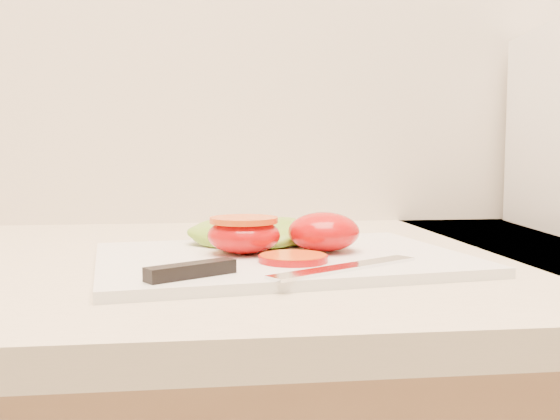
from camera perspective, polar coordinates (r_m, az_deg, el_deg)
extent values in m
cube|color=beige|center=(0.73, 5.70, -5.00)|extent=(3.92, 0.65, 0.03)
cube|color=silver|center=(0.65, 0.11, -4.49)|extent=(0.40, 0.32, 0.01)
ellipsoid|color=#BB0A07|center=(0.66, 4.01, -1.99)|extent=(0.08, 0.08, 0.04)
ellipsoid|color=#BB0A07|center=(0.65, -3.32, -2.32)|extent=(0.08, 0.08, 0.04)
cylinder|color=red|center=(0.65, -3.33, -0.91)|extent=(0.07, 0.07, 0.01)
cylinder|color=#DD550A|center=(0.60, 1.21, -4.42)|extent=(0.06, 0.06, 0.01)
ellipsoid|color=#7CA62C|center=(0.71, -2.74, -2.08)|extent=(0.16, 0.12, 0.03)
ellipsoid|color=#7CA62C|center=(0.73, 0.70, -1.99)|extent=(0.14, 0.14, 0.02)
cube|color=silver|center=(0.57, 6.00, -5.24)|extent=(0.15, 0.11, 0.00)
cube|color=black|center=(0.53, -8.13, -5.47)|extent=(0.08, 0.06, 0.01)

